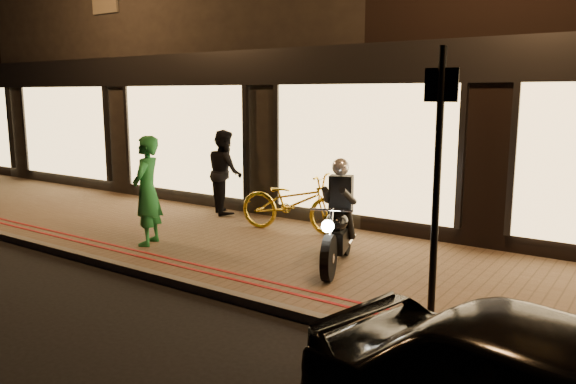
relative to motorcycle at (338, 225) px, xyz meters
The scene contains 10 objects.
ground 2.10m from the motorcycle, 113.02° to the right, with size 90.00×90.00×0.00m, color black.
sidewalk 1.04m from the motorcycle, 165.86° to the left, with size 50.00×4.00×0.12m, color brown.
kerb_stone 2.03m from the motorcycle, 113.61° to the right, with size 50.00×0.14×0.12m, color #59544C.
red_kerb_lines 1.59m from the motorcycle, 121.42° to the right, with size 50.00×0.26×0.01m.
building_row 8.03m from the motorcycle, 96.10° to the left, with size 48.00×10.11×8.50m.
motorcycle is the anchor object (origin of this frame).
sign_post 2.47m from the motorcycle, 32.85° to the right, with size 0.35×0.09×3.00m.
bicycle_gold 2.18m from the motorcycle, 141.88° to the left, with size 0.73×2.08×1.09m, color gold.
person_green 3.33m from the motorcycle, 166.86° to the right, with size 0.67×0.44×1.83m, color #217D39.
person_dark 4.27m from the motorcycle, 153.72° to the left, with size 0.86×0.67×1.77m, color black.
Camera 1 is at (4.70, -5.17, 2.63)m, focal length 35.00 mm.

